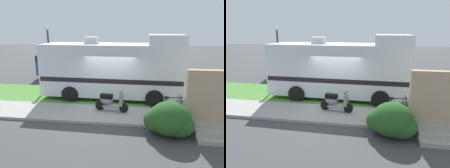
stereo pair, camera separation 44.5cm
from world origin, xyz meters
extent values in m
plane|color=#424244|center=(0.00, 0.00, 0.00)|extent=(80.00, 80.00, 0.00)
cube|color=#9E9B93|center=(0.00, -1.20, 0.06)|extent=(24.00, 2.00, 0.12)
cube|color=#4C8438|center=(0.00, 1.50, 0.04)|extent=(24.00, 3.40, 0.08)
cube|color=silver|center=(-0.04, 1.40, 1.67)|extent=(7.54, 2.53, 2.74)
cube|color=silver|center=(2.80, 1.33, 3.29)|extent=(1.85, 2.28, 0.50)
cube|color=black|center=(-0.04, 1.40, 1.26)|extent=(7.40, 2.55, 0.24)
cube|color=black|center=(3.68, 1.31, 2.15)|extent=(0.13, 2.01, 0.90)
cube|color=silver|center=(-1.17, 1.43, 3.22)|extent=(0.71, 0.62, 0.36)
cylinder|color=black|center=(2.31, 2.48, 0.45)|extent=(0.91, 0.30, 0.90)
cylinder|color=black|center=(2.25, 0.22, 0.45)|extent=(0.91, 0.30, 0.90)
cylinder|color=black|center=(-2.08, 2.58, 0.45)|extent=(0.91, 0.30, 0.90)
cylinder|color=black|center=(-2.13, 0.32, 0.45)|extent=(0.91, 0.30, 0.90)
cylinder|color=black|center=(0.81, -1.00, 0.34)|extent=(0.45, 0.16, 0.44)
cylinder|color=black|center=(-0.31, -0.84, 0.34)|extent=(0.45, 0.16, 0.44)
cube|color=gray|center=(0.25, -0.92, 0.36)|extent=(0.82, 0.39, 0.10)
cube|color=black|center=(0.01, -0.88, 0.82)|extent=(0.59, 0.34, 0.20)
ellipsoid|color=gray|center=(0.01, -0.88, 0.62)|extent=(0.64, 0.38, 0.36)
cube|color=gray|center=(0.70, -0.98, 0.72)|extent=(0.18, 0.34, 0.56)
cylinder|color=black|center=(0.70, -0.98, 1.07)|extent=(0.11, 0.50, 0.04)
sphere|color=white|center=(0.70, -0.98, 0.90)|extent=(0.12, 0.12, 0.12)
torus|color=black|center=(3.37, -0.99, 0.46)|extent=(0.67, 0.09, 0.67)
torus|color=black|center=(2.36, -1.06, 0.46)|extent=(0.67, 0.09, 0.67)
cylinder|color=black|center=(3.02, -1.02, 0.63)|extent=(0.58, 0.08, 0.67)
cylinder|color=black|center=(2.72, -1.04, 0.61)|extent=(0.10, 0.04, 0.60)
cylinder|color=black|center=(2.99, -1.02, 0.93)|extent=(0.61, 0.08, 0.09)
cylinder|color=black|center=(2.55, -1.05, 0.38)|extent=(0.40, 0.06, 0.18)
cylinder|color=black|center=(2.52, -1.05, 0.68)|extent=(0.36, 0.06, 0.47)
cylinder|color=black|center=(3.33, -0.99, 0.71)|extent=(0.12, 0.04, 0.51)
cube|color=black|center=(2.69, -1.04, 0.94)|extent=(0.21, 0.11, 0.06)
cylinder|color=black|center=(3.29, -1.00, 1.00)|extent=(0.07, 0.52, 0.03)
cube|color=#1E478C|center=(-5.36, 6.22, 1.06)|extent=(2.37, 2.18, 1.56)
cube|color=black|center=(-5.36, 6.22, 1.54)|extent=(2.26, 2.20, 0.44)
cube|color=#1E478C|center=(-2.83, 6.11, 0.63)|extent=(2.87, 2.20, 0.69)
cylinder|color=black|center=(-5.58, 5.23, 0.38)|extent=(0.77, 0.27, 0.76)
cylinder|color=black|center=(-5.49, 7.23, 0.38)|extent=(0.77, 0.27, 0.76)
cylinder|color=black|center=(-2.54, 5.10, 0.38)|extent=(0.77, 0.27, 0.76)
cylinder|color=black|center=(-2.46, 7.10, 0.38)|extent=(0.77, 0.27, 0.76)
cube|color=#9E998E|center=(4.22, -2.80, 0.08)|extent=(1.40, 0.96, 0.16)
cube|color=#9E998E|center=(4.22, -2.64, 0.24)|extent=(1.40, 0.64, 0.16)
cube|color=#9E998E|center=(4.22, -2.48, 0.40)|extent=(1.40, 0.32, 0.16)
cube|color=tan|center=(4.22, -2.17, 1.20)|extent=(2.00, 0.30, 2.40)
ellipsoid|color=#23511E|center=(2.62, -2.70, 0.67)|extent=(1.49, 1.34, 1.27)
ellipsoid|color=#23511E|center=(2.25, -2.55, 0.52)|extent=(1.12, 1.01, 0.95)
ellipsoid|color=#23511E|center=(2.96, -2.81, 0.49)|extent=(1.05, 0.94, 0.89)
cylinder|color=navy|center=(4.71, -1.61, 0.24)|extent=(0.06, 0.06, 0.24)
cylinder|color=navy|center=(4.71, -1.61, 0.38)|extent=(0.03, 0.03, 0.05)
cylinder|color=black|center=(4.71, -1.61, 0.41)|extent=(0.03, 0.03, 0.02)
cylinder|color=#333338|center=(-4.62, 3.60, 1.86)|extent=(0.12, 0.12, 3.73)
sphere|color=silver|center=(-4.62, 3.60, 3.85)|extent=(0.28, 0.28, 0.28)
camera|label=1|loc=(1.48, -10.01, 3.84)|focal=33.88mm
camera|label=2|loc=(1.92, -9.94, 3.84)|focal=33.88mm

